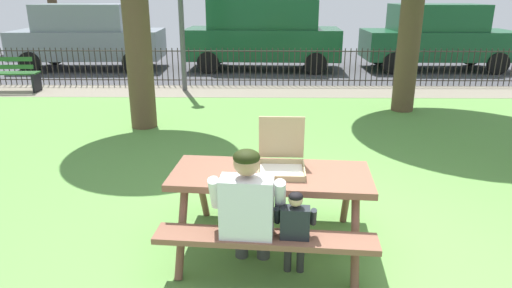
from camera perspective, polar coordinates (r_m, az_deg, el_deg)
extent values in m
cube|color=#619446|center=(6.19, 7.64, -3.84)|extent=(28.00, 11.94, 0.02)
cube|color=gray|center=(11.22, 4.61, 6.52)|extent=(28.00, 1.40, 0.01)
cube|color=#424247|center=(15.29, 3.63, 9.77)|extent=(28.00, 6.87, 0.01)
cube|color=brown|center=(4.16, 1.84, -3.95)|extent=(1.86, 0.91, 0.06)
cube|color=brown|center=(3.76, 1.15, -11.69)|extent=(1.82, 0.43, 0.05)
cube|color=brown|center=(4.83, 2.30, -4.52)|extent=(1.82, 0.43, 0.05)
cylinder|color=brown|center=(4.08, -9.22, -10.74)|extent=(0.11, 0.44, 0.74)
cylinder|color=brown|center=(4.79, -6.75, -5.95)|extent=(0.11, 0.44, 0.74)
cylinder|color=brown|center=(3.99, 12.23, -11.68)|extent=(0.11, 0.44, 0.74)
cylinder|color=brown|center=(4.72, 11.19, -6.62)|extent=(0.11, 0.44, 0.74)
cube|color=tan|center=(4.14, 3.16, -3.54)|extent=(0.43, 0.43, 0.01)
cube|color=silver|center=(4.14, 3.16, -3.45)|extent=(0.40, 0.40, 0.00)
cube|color=tan|center=(3.94, 3.20, -4.29)|extent=(0.42, 0.02, 0.04)
cube|color=tan|center=(4.32, 3.14, -2.17)|extent=(0.42, 0.02, 0.04)
cube|color=tan|center=(4.14, 0.32, -3.14)|extent=(0.02, 0.42, 0.04)
cube|color=tan|center=(4.14, 6.01, -3.21)|extent=(0.02, 0.42, 0.04)
cube|color=tan|center=(4.26, 3.19, 0.84)|extent=(0.42, 0.09, 0.42)
cylinder|color=#444444|center=(4.25, -1.80, -11.24)|extent=(0.12, 0.12, 0.44)
cylinder|color=#444444|center=(3.95, -2.24, -9.60)|extent=(0.19, 0.43, 0.15)
cylinder|color=#444444|center=(4.24, 0.94, -11.37)|extent=(0.12, 0.12, 0.44)
cylinder|color=#444444|center=(3.93, 0.70, -9.74)|extent=(0.19, 0.43, 0.15)
cube|color=silver|center=(3.65, -1.16, -8.05)|extent=(0.44, 0.25, 0.52)
cylinder|color=silver|center=(3.69, -5.12, -6.04)|extent=(0.11, 0.22, 0.31)
cylinder|color=silver|center=(3.63, 3.03, -6.40)|extent=(0.11, 0.22, 0.31)
sphere|color=tan|center=(3.51, -1.16, -2.35)|extent=(0.21, 0.21, 0.21)
ellipsoid|color=black|center=(3.49, -1.19, -1.64)|extent=(0.21, 0.20, 0.12)
cylinder|color=#2E2E2E|center=(4.06, 3.99, -12.83)|extent=(0.07, 0.07, 0.44)
cylinder|color=#2E2E2E|center=(3.84, 4.01, -10.72)|extent=(0.10, 0.24, 0.08)
cylinder|color=#2E2E2E|center=(4.06, 5.58, -12.88)|extent=(0.07, 0.07, 0.44)
cylinder|color=#2E2E2E|center=(3.84, 5.68, -10.77)|extent=(0.10, 0.24, 0.08)
cube|color=#1E2328|center=(3.68, 4.86, -9.90)|extent=(0.24, 0.14, 0.29)
cylinder|color=#1E2328|center=(3.68, 2.64, -8.83)|extent=(0.06, 0.12, 0.17)
cylinder|color=#1E2328|center=(3.68, 7.16, -8.98)|extent=(0.06, 0.12, 0.17)
sphere|color=tan|center=(3.60, 4.96, -6.88)|extent=(0.12, 0.12, 0.12)
ellipsoid|color=black|center=(3.58, 4.97, -6.52)|extent=(0.12, 0.11, 0.07)
cylinder|color=#2D2823|center=(11.76, 4.50, 11.44)|extent=(23.06, 0.03, 0.03)
cylinder|color=#2D2823|center=(11.88, 4.41, 7.92)|extent=(23.06, 0.03, 0.03)
cylinder|color=#2D2823|center=(13.54, -28.93, 8.44)|extent=(0.02, 0.02, 0.95)
cylinder|color=#2D2823|center=(13.47, -28.40, 8.48)|extent=(0.02, 0.02, 0.95)
cylinder|color=#2D2823|center=(13.40, -27.87, 8.52)|extent=(0.02, 0.02, 0.95)
cylinder|color=#2D2823|center=(13.34, -27.33, 8.56)|extent=(0.02, 0.02, 0.95)
cylinder|color=#2D2823|center=(13.27, -26.79, 8.60)|extent=(0.02, 0.02, 0.95)
cylinder|color=#2D2823|center=(13.21, -26.24, 8.64)|extent=(0.02, 0.02, 0.95)
cylinder|color=#2D2823|center=(13.15, -25.69, 8.67)|extent=(0.02, 0.02, 0.95)
cylinder|color=#2D2823|center=(13.08, -25.13, 8.71)|extent=(0.02, 0.02, 0.95)
cylinder|color=#2D2823|center=(13.02, -24.57, 8.75)|extent=(0.02, 0.02, 0.95)
cylinder|color=#2D2823|center=(12.97, -24.00, 8.79)|extent=(0.02, 0.02, 0.95)
cylinder|color=#2D2823|center=(12.91, -23.43, 8.82)|extent=(0.02, 0.02, 0.95)
cylinder|color=#2D2823|center=(12.85, -22.85, 8.86)|extent=(0.02, 0.02, 0.95)
cylinder|color=#2D2823|center=(12.80, -22.27, 8.90)|extent=(0.02, 0.02, 0.95)
cylinder|color=#2D2823|center=(12.74, -21.68, 8.93)|extent=(0.02, 0.02, 0.95)
cylinder|color=#2D2823|center=(12.69, -21.08, 8.97)|extent=(0.02, 0.02, 0.95)
cylinder|color=#2D2823|center=(12.64, -20.48, 9.00)|extent=(0.02, 0.02, 0.95)
cylinder|color=#2D2823|center=(12.59, -19.88, 9.03)|extent=(0.02, 0.02, 0.95)
cylinder|color=#2D2823|center=(12.54, -19.27, 9.06)|extent=(0.02, 0.02, 0.95)
cylinder|color=#2D2823|center=(12.49, -18.66, 9.10)|extent=(0.02, 0.02, 0.95)
cylinder|color=#2D2823|center=(12.45, -18.04, 9.13)|extent=(0.02, 0.02, 0.95)
cylinder|color=#2D2823|center=(12.40, -17.42, 9.16)|extent=(0.02, 0.02, 0.95)
cylinder|color=#2D2823|center=(12.36, -16.79, 9.19)|extent=(0.02, 0.02, 0.95)
cylinder|color=#2D2823|center=(12.32, -16.16, 9.21)|extent=(0.02, 0.02, 0.95)
cylinder|color=#2D2823|center=(12.28, -15.52, 9.24)|extent=(0.02, 0.02, 0.95)
cylinder|color=#2D2823|center=(12.24, -14.88, 9.27)|extent=(0.02, 0.02, 0.95)
cylinder|color=#2D2823|center=(12.21, -14.24, 9.29)|extent=(0.02, 0.02, 0.95)
cylinder|color=#2D2823|center=(12.17, -13.59, 9.32)|extent=(0.02, 0.02, 0.95)
cylinder|color=#2D2823|center=(12.14, -12.94, 9.34)|extent=(0.02, 0.02, 0.95)
cylinder|color=#2D2823|center=(12.10, -12.28, 9.36)|extent=(0.02, 0.02, 0.95)
cylinder|color=#2D2823|center=(12.07, -11.62, 9.38)|extent=(0.02, 0.02, 0.95)
cylinder|color=#2D2823|center=(12.04, -10.96, 9.40)|extent=(0.02, 0.02, 0.95)
cylinder|color=#2D2823|center=(12.02, -10.29, 9.42)|extent=(0.02, 0.02, 0.95)
cylinder|color=#2D2823|center=(11.99, -9.63, 9.44)|extent=(0.02, 0.02, 0.95)
cylinder|color=#2D2823|center=(11.97, -8.95, 9.45)|extent=(0.02, 0.02, 0.95)
cylinder|color=#2D2823|center=(11.94, -8.28, 9.47)|extent=(0.02, 0.02, 0.95)
cylinder|color=#2D2823|center=(11.92, -7.60, 9.48)|extent=(0.02, 0.02, 0.95)
cylinder|color=#2D2823|center=(11.90, -6.92, 9.50)|extent=(0.02, 0.02, 0.95)
cylinder|color=#2D2823|center=(11.89, -6.24, 9.51)|extent=(0.02, 0.02, 0.95)
cylinder|color=#2D2823|center=(11.87, -5.56, 9.52)|extent=(0.02, 0.02, 0.95)
cylinder|color=#2D2823|center=(11.85, -4.87, 9.53)|extent=(0.02, 0.02, 0.95)
cylinder|color=#2D2823|center=(11.84, -4.19, 9.53)|extent=(0.02, 0.02, 0.95)
cylinder|color=#2D2823|center=(11.83, -3.50, 9.54)|extent=(0.02, 0.02, 0.95)
cylinder|color=#2D2823|center=(11.82, -2.81, 9.54)|extent=(0.02, 0.02, 0.95)
cylinder|color=#2D2823|center=(11.81, -2.12, 9.55)|extent=(0.02, 0.02, 0.95)
cylinder|color=#2D2823|center=(11.81, -1.43, 9.55)|extent=(0.02, 0.02, 0.95)
cylinder|color=#2D2823|center=(11.80, -0.74, 9.55)|extent=(0.02, 0.02, 0.95)
cylinder|color=#2D2823|center=(11.80, -0.04, 9.55)|extent=(0.02, 0.02, 0.95)
cylinder|color=#2D2823|center=(11.80, 0.65, 9.55)|extent=(0.02, 0.02, 0.95)
cylinder|color=#2D2823|center=(11.80, 1.34, 9.54)|extent=(0.02, 0.02, 0.95)
cylinder|color=#2D2823|center=(11.80, 2.03, 9.54)|extent=(0.02, 0.02, 0.95)
cylinder|color=#2D2823|center=(11.80, 2.73, 9.53)|extent=(0.02, 0.02, 0.95)
cylinder|color=#2D2823|center=(11.81, 3.42, 9.53)|extent=(0.02, 0.02, 0.95)
cylinder|color=#2D2823|center=(11.82, 4.11, 9.52)|extent=(0.02, 0.02, 0.95)
cylinder|color=#2D2823|center=(11.83, 4.80, 9.51)|extent=(0.02, 0.02, 0.95)
cylinder|color=#2D2823|center=(11.84, 5.49, 9.49)|extent=(0.02, 0.02, 0.95)
cylinder|color=#2D2823|center=(11.85, 6.17, 9.48)|extent=(0.02, 0.02, 0.95)
cylinder|color=#2D2823|center=(11.86, 6.86, 9.47)|extent=(0.02, 0.02, 0.95)
cylinder|color=#2D2823|center=(11.88, 7.54, 9.45)|extent=(0.02, 0.02, 0.95)
cylinder|color=#2D2823|center=(11.89, 8.22, 9.43)|extent=(0.02, 0.02, 0.95)
cylinder|color=#2D2823|center=(11.91, 8.90, 9.42)|extent=(0.02, 0.02, 0.95)
cylinder|color=#2D2823|center=(11.93, 9.58, 9.40)|extent=(0.02, 0.02, 0.95)
cylinder|color=#2D2823|center=(11.96, 10.26, 9.38)|extent=(0.02, 0.02, 0.95)
cylinder|color=#2D2823|center=(11.98, 10.93, 9.36)|extent=(0.02, 0.02, 0.95)
cylinder|color=#2D2823|center=(12.00, 11.60, 9.33)|extent=(0.02, 0.02, 0.95)
cylinder|color=#2D2823|center=(12.03, 12.27, 9.31)|extent=(0.02, 0.02, 0.95)
cylinder|color=#2D2823|center=(12.06, 12.93, 9.28)|extent=(0.02, 0.02, 0.95)
cylinder|color=#2D2823|center=(12.09, 13.59, 9.26)|extent=(0.02, 0.02, 0.95)
cylinder|color=#2D2823|center=(12.12, 14.25, 9.23)|extent=(0.02, 0.02, 0.95)
cylinder|color=#2D2823|center=(12.15, 14.90, 9.20)|extent=(0.02, 0.02, 0.95)
cylinder|color=#2D2823|center=(12.19, 15.55, 9.17)|extent=(0.02, 0.02, 0.95)
cylinder|color=#2D2823|center=(12.22, 16.19, 9.14)|extent=(0.02, 0.02, 0.95)
cylinder|color=#2D2823|center=(12.26, 16.84, 9.11)|extent=(0.02, 0.02, 0.95)
cylinder|color=#2D2823|center=(12.30, 17.47, 9.08)|extent=(0.02, 0.02, 0.95)
cylinder|color=#2D2823|center=(12.34, 18.11, 9.05)|extent=(0.02, 0.02, 0.95)
cylinder|color=#2D2823|center=(12.38, 18.73, 9.01)|extent=(0.02, 0.02, 0.95)
cylinder|color=#2D2823|center=(12.43, 19.36, 8.98)|extent=(0.02, 0.02, 0.95)
cylinder|color=#2D2823|center=(12.47, 19.98, 8.94)|extent=(0.02, 0.02, 0.95)
cylinder|color=#2D2823|center=(12.52, 20.59, 8.90)|extent=(0.02, 0.02, 0.95)
cylinder|color=#2D2823|center=(12.57, 21.21, 8.87)|extent=(0.02, 0.02, 0.95)
cylinder|color=#2D2823|center=(12.62, 21.81, 8.83)|extent=(0.02, 0.02, 0.95)
cylinder|color=#2D2823|center=(12.67, 22.41, 8.79)|extent=(0.02, 0.02, 0.95)
cylinder|color=#2D2823|center=(12.72, 23.01, 8.75)|extent=(0.02, 0.02, 0.95)
cylinder|color=#2D2823|center=(12.77, 23.60, 8.71)|extent=(0.02, 0.02, 0.95)
cylinder|color=#2D2823|center=(12.83, 24.18, 8.67)|extent=(0.02, 0.02, 0.95)
cylinder|color=#2D2823|center=(12.88, 24.76, 8.63)|extent=(0.02, 0.02, 0.95)
cylinder|color=#2D2823|center=(12.94, 25.34, 8.59)|extent=(0.02, 0.02, 0.95)
cylinder|color=#2D2823|center=(13.00, 25.91, 8.55)|extent=(0.02, 0.02, 0.95)
cylinder|color=#2D2823|center=(13.06, 26.48, 8.51)|extent=(0.02, 0.02, 0.95)
cylinder|color=#2D2823|center=(13.12, 27.03, 8.46)|extent=(0.02, 0.02, 0.95)
cylinder|color=#2D2823|center=(13.18, 27.59, 8.42)|extent=(0.02, 0.02, 0.95)
cylinder|color=#2D2823|center=(13.24, 28.14, 8.38)|extent=(0.02, 0.02, 0.95)
cylinder|color=#2D2823|center=(13.31, 28.68, 8.33)|extent=(0.02, 0.02, 0.95)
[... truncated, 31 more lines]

